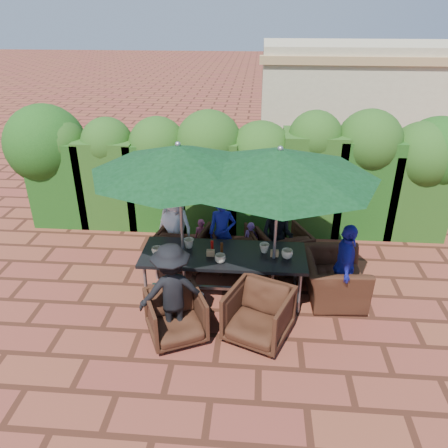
# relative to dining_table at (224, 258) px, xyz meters

# --- Properties ---
(ground) EXTENTS (80.00, 80.00, 0.00)m
(ground) POSITION_rel_dining_table_xyz_m (0.01, 0.15, -0.68)
(ground) COLOR brown
(ground) RESTS_ON ground
(dining_table) EXTENTS (2.48, 0.90, 0.75)m
(dining_table) POSITION_rel_dining_table_xyz_m (0.00, 0.00, 0.00)
(dining_table) COLOR black
(dining_table) RESTS_ON ground
(umbrella_left) EXTENTS (2.50, 2.50, 2.46)m
(umbrella_left) POSITION_rel_dining_table_xyz_m (-0.62, 0.03, 1.54)
(umbrella_left) COLOR gray
(umbrella_left) RESTS_ON ground
(umbrella_right) EXTENTS (2.72, 2.72, 2.46)m
(umbrella_right) POSITION_rel_dining_table_xyz_m (0.75, -0.06, 1.54)
(umbrella_right) COLOR gray
(umbrella_right) RESTS_ON ground
(chair_far_left) EXTENTS (0.89, 0.86, 0.79)m
(chair_far_left) POSITION_rel_dining_table_xyz_m (-0.76, 0.88, -0.28)
(chair_far_left) COLOR black
(chair_far_left) RESTS_ON ground
(chair_far_mid) EXTENTS (0.87, 0.84, 0.72)m
(chair_far_mid) POSITION_rel_dining_table_xyz_m (0.08, 0.90, -0.32)
(chair_far_mid) COLOR black
(chair_far_mid) RESTS_ON ground
(chair_far_right) EXTENTS (1.00, 0.97, 0.79)m
(chair_far_right) POSITION_rel_dining_table_xyz_m (0.95, 0.88, -0.28)
(chair_far_right) COLOR black
(chair_far_right) RESTS_ON ground
(chair_near_left) EXTENTS (0.95, 0.93, 0.75)m
(chair_near_left) POSITION_rel_dining_table_xyz_m (-0.56, -1.01, -0.30)
(chair_near_left) COLOR black
(chair_near_left) RESTS_ON ground
(chair_near_right) EXTENTS (1.02, 0.99, 0.82)m
(chair_near_right) POSITION_rel_dining_table_xyz_m (0.55, -0.93, -0.27)
(chair_near_right) COLOR black
(chair_near_right) RESTS_ON ground
(chair_end_right) EXTENTS (0.74, 1.09, 0.92)m
(chair_end_right) POSITION_rel_dining_table_xyz_m (1.68, 0.09, -0.21)
(chair_end_right) COLOR black
(chair_end_right) RESTS_ON ground
(adult_far_left) EXTENTS (0.78, 0.63, 1.38)m
(adult_far_left) POSITION_rel_dining_table_xyz_m (-0.91, 0.90, 0.01)
(adult_far_left) COLOR white
(adult_far_left) RESTS_ON ground
(adult_far_mid) EXTENTS (0.47, 0.39, 1.27)m
(adult_far_mid) POSITION_rel_dining_table_xyz_m (-0.10, 0.88, -0.04)
(adult_far_mid) COLOR #1E23A3
(adult_far_mid) RESTS_ON ground
(adult_far_right) EXTENTS (0.67, 0.54, 1.21)m
(adult_far_right) POSITION_rel_dining_table_xyz_m (0.84, 0.89, -0.07)
(adult_far_right) COLOR black
(adult_far_right) RESTS_ON ground
(adult_near_left) EXTENTS (0.98, 0.66, 1.40)m
(adult_near_left) POSITION_rel_dining_table_xyz_m (-0.61, -0.95, 0.02)
(adult_near_left) COLOR black
(adult_near_left) RESTS_ON ground
(adult_end_right) EXTENTS (0.47, 0.82, 1.35)m
(adult_end_right) POSITION_rel_dining_table_xyz_m (1.79, -0.10, -0.00)
(adult_end_right) COLOR #1E23A3
(adult_end_right) RESTS_ON ground
(child_left) EXTENTS (0.28, 0.23, 0.74)m
(child_left) POSITION_rel_dining_table_xyz_m (-0.48, 1.11, -0.30)
(child_left) COLOR #C94778
(child_left) RESTS_ON ground
(child_right) EXTENTS (0.33, 0.30, 0.76)m
(child_right) POSITION_rel_dining_table_xyz_m (0.39, 1.03, -0.30)
(child_right) COLOR #8B51AF
(child_right) RESTS_ON ground
(pedestrian_a) EXTENTS (1.64, 1.19, 1.67)m
(pedestrian_a) POSITION_rel_dining_table_xyz_m (1.80, 4.33, 0.16)
(pedestrian_a) COLOR green
(pedestrian_a) RESTS_ON ground
(pedestrian_b) EXTENTS (0.84, 0.59, 1.61)m
(pedestrian_b) POSITION_rel_dining_table_xyz_m (2.30, 4.56, 0.13)
(pedestrian_b) COLOR #C94778
(pedestrian_b) RESTS_ON ground
(pedestrian_c) EXTENTS (1.13, 0.89, 1.60)m
(pedestrian_c) POSITION_rel_dining_table_xyz_m (3.60, 4.50, 0.12)
(pedestrian_c) COLOR gray
(pedestrian_c) RESTS_ON ground
(cup_a) EXTENTS (0.15, 0.15, 0.12)m
(cup_a) POSITION_rel_dining_table_xyz_m (-1.00, -0.10, 0.13)
(cup_a) COLOR beige
(cup_a) RESTS_ON dining_table
(cup_b) EXTENTS (0.16, 0.16, 0.15)m
(cup_b) POSITION_rel_dining_table_xyz_m (-0.55, 0.15, 0.15)
(cup_b) COLOR beige
(cup_b) RESTS_ON dining_table
(cup_c) EXTENTS (0.16, 0.16, 0.13)m
(cup_c) POSITION_rel_dining_table_xyz_m (-0.03, -0.25, 0.14)
(cup_c) COLOR beige
(cup_c) RESTS_ON dining_table
(cup_d) EXTENTS (0.15, 0.15, 0.14)m
(cup_d) POSITION_rel_dining_table_xyz_m (0.61, 0.10, 0.14)
(cup_d) COLOR beige
(cup_d) RESTS_ON dining_table
(cup_e) EXTENTS (0.17, 0.17, 0.14)m
(cup_e) POSITION_rel_dining_table_xyz_m (0.95, -0.04, 0.14)
(cup_e) COLOR beige
(cup_e) RESTS_ON dining_table
(ketchup_bottle) EXTENTS (0.04, 0.04, 0.17)m
(ketchup_bottle) POSITION_rel_dining_table_xyz_m (-0.18, 0.08, 0.16)
(ketchup_bottle) COLOR #B20C0A
(ketchup_bottle) RESTS_ON dining_table
(sauce_bottle) EXTENTS (0.04, 0.04, 0.17)m
(sauce_bottle) POSITION_rel_dining_table_xyz_m (-0.03, 0.03, 0.16)
(sauce_bottle) COLOR #4C230C
(sauce_bottle) RESTS_ON dining_table
(serving_tray) EXTENTS (0.35, 0.25, 0.02)m
(serving_tray) POSITION_rel_dining_table_xyz_m (-0.82, -0.24, 0.08)
(serving_tray) COLOR #A4814F
(serving_tray) RESTS_ON dining_table
(number_block_left) EXTENTS (0.12, 0.06, 0.10)m
(number_block_left) POSITION_rel_dining_table_xyz_m (-0.19, -0.08, 0.12)
(number_block_left) COLOR tan
(number_block_left) RESTS_ON dining_table
(number_block_right) EXTENTS (0.12, 0.06, 0.10)m
(number_block_right) POSITION_rel_dining_table_xyz_m (0.76, -0.01, 0.12)
(number_block_right) COLOR tan
(number_block_right) RESTS_ON dining_table
(hedge_wall) EXTENTS (9.10, 1.60, 2.43)m
(hedge_wall) POSITION_rel_dining_table_xyz_m (-0.00, 2.47, 0.64)
(hedge_wall) COLOR #12390F
(hedge_wall) RESTS_ON ground
(building) EXTENTS (6.20, 3.08, 3.20)m
(building) POSITION_rel_dining_table_xyz_m (3.51, 7.14, 0.93)
(building) COLOR beige
(building) RESTS_ON ground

